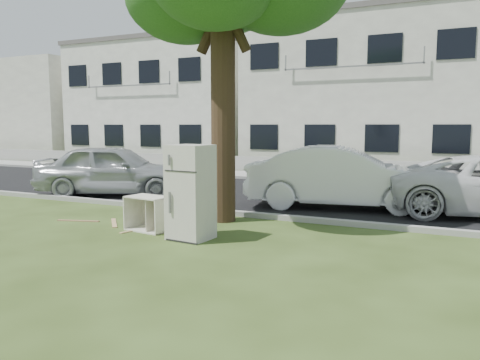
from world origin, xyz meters
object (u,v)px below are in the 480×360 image
at_px(cabinet, 149,213).
at_px(car_left, 114,170).
at_px(fridge, 191,192).
at_px(car_center, 342,177).

xyz_separation_m(cabinet, car_left, (-3.84, 3.56, 0.44)).
relative_size(cabinet, car_left, 0.19).
bearing_deg(car_left, cabinet, -154.42).
xyz_separation_m(fridge, car_left, (-5.01, 3.82, -0.10)).
xyz_separation_m(cabinet, car_center, (3.04, 4.28, 0.46)).
xyz_separation_m(fridge, cabinet, (-1.16, 0.26, -0.54)).
xyz_separation_m(fridge, car_center, (1.88, 4.54, -0.09)).
distance_m(cabinet, car_left, 5.26).
bearing_deg(car_center, cabinet, 134.86).
bearing_deg(car_left, car_center, -105.64).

